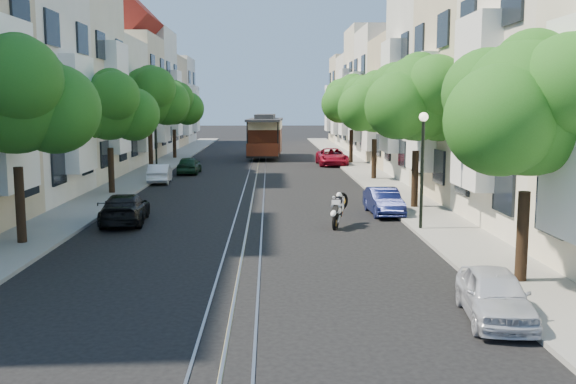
{
  "coord_description": "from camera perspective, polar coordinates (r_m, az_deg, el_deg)",
  "views": [
    {
      "loc": [
        0.84,
        -18.65,
        4.52
      ],
      "look_at": [
        1.57,
        6.24,
        1.16
      ],
      "focal_mm": 40.0,
      "sensor_mm": 36.0,
      "label": 1
    }
  ],
  "objects": [
    {
      "name": "tree_e_d",
      "position": [
        50.04,
        5.76,
        8.06
      ],
      "size": [
        5.01,
        4.16,
        6.85
      ],
      "color": "black",
      "rests_on": "ground"
    },
    {
      "name": "tree_w_c",
      "position": [
        44.35,
        -12.17,
        8.24
      ],
      "size": [
        5.13,
        4.28,
        7.09
      ],
      "color": "black",
      "rests_on": "ground"
    },
    {
      "name": "townhouses_east",
      "position": [
        47.85,
        11.78,
        8.33
      ],
      "size": [
        7.75,
        72.0,
        12.0
      ],
      "color": "beige",
      "rests_on": "ground"
    },
    {
      "name": "rail_right",
      "position": [
        46.86,
        -2.02,
        2.17
      ],
      "size": [
        0.06,
        80.0,
        0.02
      ],
      "primitive_type": "cube",
      "color": "gray",
      "rests_on": "ground"
    },
    {
      "name": "townhouses_west",
      "position": [
        48.27,
        -17.11,
        8.03
      ],
      "size": [
        7.75,
        72.0,
        11.76
      ],
      "color": "silver",
      "rests_on": "ground"
    },
    {
      "name": "tree_e_b",
      "position": [
        28.36,
        11.53,
        7.98
      ],
      "size": [
        4.93,
        4.08,
        6.68
      ],
      "color": "black",
      "rests_on": "ground"
    },
    {
      "name": "lane_line",
      "position": [
        46.87,
        -2.69,
        2.16
      ],
      "size": [
        0.08,
        80.0,
        0.01
      ],
      "primitive_type": "cube",
      "color": "tan",
      "rests_on": "ground"
    },
    {
      "name": "tree_w_a",
      "position": [
        22.11,
        -23.04,
        7.64
      ],
      "size": [
        4.93,
        4.08,
        6.68
      ],
      "color": "black",
      "rests_on": "ground"
    },
    {
      "name": "rail_left",
      "position": [
        46.88,
        -3.37,
        2.17
      ],
      "size": [
        0.06,
        80.0,
        0.02
      ],
      "primitive_type": "cube",
      "color": "gray",
      "rests_on": "ground"
    },
    {
      "name": "ground",
      "position": [
        46.87,
        -2.69,
        2.16
      ],
      "size": [
        200.0,
        200.0,
        0.0
      ],
      "primitive_type": "plane",
      "color": "black",
      "rests_on": "ground"
    },
    {
      "name": "parked_car_e_near",
      "position": [
        14.42,
        17.89,
        -8.68
      ],
      "size": [
        1.67,
        3.34,
        1.09
      ],
      "primitive_type": "imported",
      "rotation": [
        0.0,
        0.0,
        -0.12
      ],
      "color": "silver",
      "rests_on": "ground"
    },
    {
      "name": "sportbike_rider",
      "position": [
        24.0,
        4.48,
        -1.4
      ],
      "size": [
        0.84,
        1.74,
        1.29
      ],
      "rotation": [
        0.0,
        0.0,
        -0.31
      ],
      "color": "black",
      "rests_on": "ground"
    },
    {
      "name": "parked_car_e_mid",
      "position": [
        27.02,
        8.5,
        -0.83
      ],
      "size": [
        1.31,
        3.41,
        1.11
      ],
      "primitive_type": "imported",
      "rotation": [
        0.0,
        0.0,
        0.04
      ],
      "color": "#0B113A",
      "rests_on": "ground"
    },
    {
      "name": "lamp_west",
      "position": [
        41.3,
        -11.68,
        5.22
      ],
      "size": [
        0.32,
        0.32,
        4.16
      ],
      "color": "black",
      "rests_on": "ground"
    },
    {
      "name": "lamp_east",
      "position": [
        23.36,
        11.88,
        3.42
      ],
      "size": [
        0.32,
        0.32,
        4.16
      ],
      "color": "black",
      "rests_on": "ground"
    },
    {
      "name": "tree_w_b",
      "position": [
        33.58,
        -15.54,
        7.21
      ],
      "size": [
        4.72,
        3.87,
        6.27
      ],
      "color": "black",
      "rests_on": "ground"
    },
    {
      "name": "sidewalk_east",
      "position": [
        47.3,
        6.13,
        2.25
      ],
      "size": [
        2.5,
        80.0,
        0.12
      ],
      "primitive_type": "cube",
      "color": "gray",
      "rests_on": "ground"
    },
    {
      "name": "sidewalk_west",
      "position": [
        47.55,
        -11.47,
        2.16
      ],
      "size": [
        2.5,
        80.0,
        0.12
      ],
      "primitive_type": "cube",
      "color": "gray",
      "rests_on": "ground"
    },
    {
      "name": "tree_e_a",
      "position": [
        16.89,
        20.83,
        6.78
      ],
      "size": [
        4.72,
        3.87,
        6.27
      ],
      "color": "black",
      "rests_on": "ground"
    },
    {
      "name": "parked_car_w_mid",
      "position": [
        38.42,
        -11.32,
        1.63
      ],
      "size": [
        1.41,
        3.46,
        1.12
      ],
      "primitive_type": "imported",
      "rotation": [
        0.0,
        0.0,
        3.21
      ],
      "color": "white",
      "rests_on": "ground"
    },
    {
      "name": "parked_car_w_near",
      "position": [
        25.49,
        -14.3,
        -1.44
      ],
      "size": [
        1.95,
        4.11,
        1.16
      ],
      "primitive_type": "imported",
      "rotation": [
        0.0,
        0.0,
        3.23
      ],
      "color": "black",
      "rests_on": "ground"
    },
    {
      "name": "parked_car_w_far",
      "position": [
        43.18,
        -8.78,
        2.38
      ],
      "size": [
        1.41,
        3.45,
        1.17
      ],
      "primitive_type": "imported",
      "rotation": [
        0.0,
        0.0,
        3.13
      ],
      "color": "#143320",
      "rests_on": "ground"
    },
    {
      "name": "cable_car",
      "position": [
        55.64,
        -2.03,
        5.14
      ],
      "size": [
        3.23,
        9.08,
        3.44
      ],
      "rotation": [
        0.0,
        0.0,
        -0.05
      ],
      "color": "black",
      "rests_on": "ground"
    },
    {
      "name": "parked_car_e_far",
      "position": [
        48.87,
        3.93,
        3.14
      ],
      "size": [
        2.24,
        4.7,
        1.29
      ],
      "primitive_type": "imported",
      "rotation": [
        0.0,
        0.0,
        0.02
      ],
      "color": "maroon",
      "rests_on": "ground"
    },
    {
      "name": "tree_e_c",
      "position": [
        39.15,
        7.84,
        7.74
      ],
      "size": [
        4.84,
        3.99,
        6.52
      ],
      "color": "black",
      "rests_on": "ground"
    },
    {
      "name": "rail_slot",
      "position": [
        46.87,
        -2.69,
        2.17
      ],
      "size": [
        0.06,
        80.0,
        0.02
      ],
      "primitive_type": "cube",
      "color": "gray",
      "rests_on": "ground"
    },
    {
      "name": "tree_w_d",
      "position": [
        55.2,
        -10.08,
        7.67
      ],
      "size": [
        4.84,
        3.99,
        6.52
      ],
      "color": "black",
      "rests_on": "ground"
    }
  ]
}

